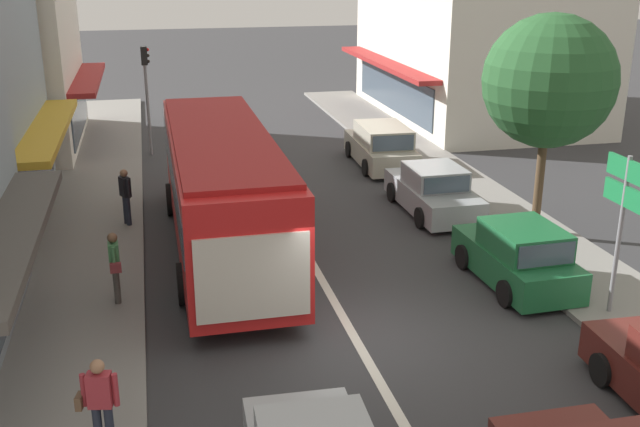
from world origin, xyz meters
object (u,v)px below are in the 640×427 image
pedestrian_far_walker (125,193)px  directional_road_sign (625,198)px  city_bus (222,183)px  parked_sedan_kerb_third (433,192)px  pedestrian_with_handbag_near (100,401)px  traffic_light_downstreet (146,82)px  parked_hatchback_kerb_second (518,257)px  street_tree_right (549,81)px  pedestrian_browsing_midblock (115,263)px  parked_wagon_kerb_rear (381,146)px

pedestrian_far_walker → directional_road_sign: bearing=-38.0°
city_bus → parked_sedan_kerb_third: city_bus is taller
pedestrian_with_handbag_near → pedestrian_far_walker: same height
city_bus → traffic_light_downstreet: traffic_light_downstreet is taller
city_bus → pedestrian_with_handbag_near: size_ratio=6.67×
parked_hatchback_kerb_second → street_tree_right: street_tree_right is taller
city_bus → pedestrian_with_handbag_near: (-2.75, -8.32, -0.81)m
pedestrian_far_walker → parked_sedan_kerb_third: bearing=-3.8°
city_bus → street_tree_right: (8.60, -0.78, 2.44)m
traffic_light_downstreet → directional_road_sign: size_ratio=1.17×
city_bus → traffic_light_downstreet: (-1.73, 10.81, 0.97)m
parked_sedan_kerb_third → pedestrian_far_walker: bearing=176.2°
parked_sedan_kerb_third → traffic_light_downstreet: traffic_light_downstreet is taller
traffic_light_downstreet → street_tree_right: street_tree_right is taller
parked_hatchback_kerb_second → pedestrian_browsing_midblock: bearing=174.8°
parked_hatchback_kerb_second → parked_sedan_kerb_third: size_ratio=0.89×
parked_hatchback_kerb_second → directional_road_sign: directional_road_sign is taller
parked_sedan_kerb_third → street_tree_right: 4.90m
parked_sedan_kerb_third → parked_wagon_kerb_rear: (0.06, 5.47, 0.08)m
traffic_light_downstreet → directional_road_sign: 19.04m
city_bus → traffic_light_downstreet: bearing=99.1°
city_bus → street_tree_right: size_ratio=1.78×
city_bus → pedestrian_browsing_midblock: bearing=-133.3°
pedestrian_browsing_midblock → pedestrian_with_handbag_near: bearing=-90.7°
parked_sedan_kerb_third → traffic_light_downstreet: bearing=132.3°
city_bus → parked_hatchback_kerb_second: city_bus is taller
parked_sedan_kerb_third → directional_road_sign: 7.80m
pedestrian_with_handbag_near → directional_road_sign: bearing=14.1°
parked_sedan_kerb_third → traffic_light_downstreet: size_ratio=1.00×
parked_sedan_kerb_third → pedestrian_far_walker: 9.08m
pedestrian_with_handbag_near → pedestrian_far_walker: size_ratio=1.00×
parked_sedan_kerb_third → pedestrian_with_handbag_near: size_ratio=2.59×
city_bus → directional_road_sign: 9.65m
street_tree_right → pedestrian_with_handbag_near: bearing=-146.4°
directional_road_sign → parked_wagon_kerb_rear: bearing=95.2°
parked_hatchback_kerb_second → street_tree_right: size_ratio=0.62×
pedestrian_with_handbag_near → pedestrian_far_walker: bearing=88.8°
parked_wagon_kerb_rear → street_tree_right: (2.01, -7.99, 3.57)m
parked_sedan_kerb_third → pedestrian_browsing_midblock: 10.30m
parked_sedan_kerb_third → pedestrian_browsing_midblock: (-9.21, -4.60, 0.40)m
parked_hatchback_kerb_second → directional_road_sign: size_ratio=1.04×
parked_hatchback_kerb_second → parked_sedan_kerb_third: (-0.02, 5.44, -0.05)m
traffic_light_downstreet → pedestrian_browsing_midblock: traffic_light_downstreet is taller
directional_road_sign → pedestrian_with_handbag_near: size_ratio=2.21×
directional_road_sign → street_tree_right: (0.84, 4.91, 1.61)m
parked_wagon_kerb_rear → pedestrian_browsing_midblock: bearing=-132.7°
parked_wagon_kerb_rear → traffic_light_downstreet: size_ratio=1.09×
parked_sedan_kerb_third → directional_road_sign: directional_road_sign is taller
directional_road_sign → pedestrian_with_handbag_near: bearing=-165.9°
city_bus → pedestrian_browsing_midblock: 4.00m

